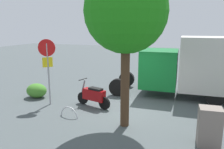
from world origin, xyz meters
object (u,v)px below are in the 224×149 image
stop_sign (48,62)px  street_tree (126,12)px  motorcycle (94,96)px  box_truck_near (204,65)px  bike_rack_hoop (69,117)px  utility_cabinet (209,127)px

stop_sign → street_tree: street_tree is taller
motorcycle → box_truck_near: bearing=-131.7°
bike_rack_hoop → motorcycle: bearing=-107.5°
box_truck_near → street_tree: size_ratio=1.42×
utility_cabinet → bike_rack_hoop: 5.12m
stop_sign → utility_cabinet: bearing=168.7°
utility_cabinet → street_tree: bearing=-9.1°
box_truck_near → utility_cabinet: bearing=88.3°
street_tree → bike_rack_hoop: size_ratio=6.35×
street_tree → stop_sign: bearing=-12.9°
box_truck_near → utility_cabinet: (-0.12, 4.82, -1.06)m
stop_sign → bike_rack_hoop: stop_sign is taller
motorcycle → stop_sign: (2.03, 0.43, 1.47)m
motorcycle → bike_rack_hoop: 1.53m
bike_rack_hoop → street_tree: bearing=-178.5°
box_truck_near → utility_cabinet: size_ratio=6.38×
motorcycle → street_tree: size_ratio=0.33×
stop_sign → street_tree: size_ratio=0.55×
motorcycle → street_tree: bearing=158.9°
utility_cabinet → box_truck_near: bearing=-88.5°
motorcycle → utility_cabinet: (-4.64, 1.76, 0.08)m
box_truck_near → motorcycle: 5.58m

